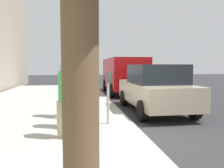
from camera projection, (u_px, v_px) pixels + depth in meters
ground_plane at (144, 140)px, 5.27m from camera, size 80.00×80.00×0.00m
sidewalk_slab at (8, 143)px, 4.79m from camera, size 28.00×6.00×0.15m
parking_meter at (108, 87)px, 6.04m from camera, size 0.36×0.12×1.41m
pedestrian_at_meter at (72, 86)px, 5.63m from camera, size 0.51×0.39×1.79m
pedestrian_bystander at (67, 93)px, 4.81m from camera, size 0.37×0.47×1.71m
parking_officer at (66, 81)px, 6.83m from camera, size 0.50×0.41×1.87m
parked_sedan_near at (155, 88)px, 8.46m from camera, size 4.41×1.98×1.77m
parked_van_far at (123, 73)px, 14.08m from camera, size 5.22×2.15×2.18m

